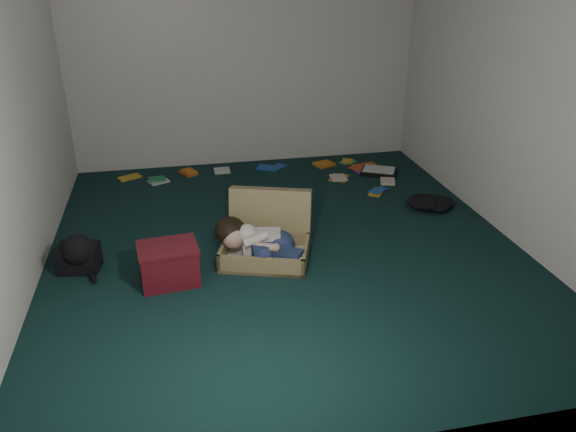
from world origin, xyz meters
name	(u,v)px	position (x,y,z in m)	size (l,w,h in m)	color
floor	(284,245)	(0.00, 0.00, 0.00)	(4.50, 4.50, 0.00)	black
wall_back	(245,53)	(0.00, 2.25, 1.30)	(4.50, 4.50, 0.00)	white
wall_front	(390,218)	(0.00, -2.25, 1.30)	(4.50, 4.50, 0.00)	white
wall_left	(10,111)	(-2.00, 0.00, 1.30)	(4.50, 4.50, 0.00)	white
wall_right	(515,86)	(2.00, 0.00, 1.30)	(4.50, 4.50, 0.00)	white
suitcase	(267,237)	(-0.17, -0.11, 0.15)	(0.88, 0.87, 0.52)	#927E50
person	(258,241)	(-0.27, -0.26, 0.20)	(0.70, 0.54, 0.32)	beige
maroon_bin	(169,264)	(-0.99, -0.41, 0.16)	(0.48, 0.40, 0.31)	#59121A
backpack	(78,257)	(-1.70, -0.08, 0.12)	(0.39, 0.32, 0.24)	black
clothing_pile	(430,199)	(1.62, 0.56, 0.06)	(0.41, 0.33, 0.13)	black
paper_tray	(379,171)	(1.43, 1.52, 0.03)	(0.48, 0.44, 0.05)	black
book_scatter	(288,173)	(0.40, 1.73, 0.01)	(3.02, 1.23, 0.02)	gold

